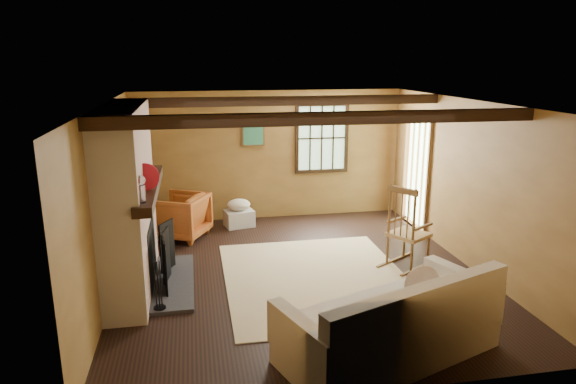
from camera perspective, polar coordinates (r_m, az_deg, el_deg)
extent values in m
plane|color=black|center=(7.37, 1.24, -9.07)|extent=(5.50, 5.50, 0.00)
cube|color=olive|center=(9.61, -2.09, 4.08)|extent=(5.00, 0.02, 2.40)
cube|color=olive|center=(4.46, 8.66, -8.82)|extent=(5.00, 0.02, 2.40)
cube|color=olive|center=(6.92, -19.42, -0.96)|extent=(0.02, 5.50, 2.40)
cube|color=olive|center=(7.86, 19.42, 0.85)|extent=(0.02, 5.50, 2.40)
cube|color=silver|center=(6.77, 1.35, 9.88)|extent=(5.00, 5.50, 0.02)
cube|color=black|center=(5.61, 3.90, 8.15)|extent=(5.00, 0.12, 0.14)
cube|color=black|center=(7.95, -0.47, 10.09)|extent=(5.00, 0.12, 0.14)
cube|color=black|center=(9.73, 3.78, 5.97)|extent=(1.02, 0.06, 1.32)
cube|color=#9BC395|center=(9.76, 3.74, 6.00)|extent=(0.90, 0.01, 1.20)
cube|color=black|center=(9.74, 3.77, 5.98)|extent=(0.90, 0.03, 0.02)
cube|color=brown|center=(9.36, 14.05, 2.11)|extent=(0.06, 1.00, 2.06)
cube|color=#9BC395|center=(9.37, 14.21, 2.11)|extent=(0.01, 0.80, 1.85)
cube|color=brown|center=(9.48, -3.89, 6.35)|extent=(0.42, 0.03, 0.42)
cube|color=#287A74|center=(9.47, -3.88, 6.34)|extent=(0.36, 0.01, 0.36)
cube|color=#98493B|center=(6.88, -17.37, -0.87)|extent=(0.50, 2.20, 2.40)
cube|color=black|center=(7.10, -16.35, -6.68)|extent=(0.38, 1.00, 0.85)
cube|color=#38383D|center=(7.23, -12.67, -9.70)|extent=(0.55, 1.80, 0.05)
cube|color=black|center=(6.82, -15.13, 0.45)|extent=(0.22, 2.30, 0.12)
cube|color=black|center=(6.78, -13.53, -7.95)|extent=(0.06, 0.35, 0.71)
cube|color=black|center=(7.12, -13.40, -6.84)|extent=(0.09, 0.35, 0.71)
cube|color=black|center=(7.46, -13.28, -5.83)|extent=(0.19, 0.32, 0.71)
cylinder|color=black|center=(6.50, -14.06, -12.34)|extent=(0.15, 0.15, 0.02)
cylinder|color=black|center=(6.35, -14.49, -10.12)|extent=(0.01, 0.01, 0.60)
cylinder|color=black|center=(6.38, -14.23, -10.00)|extent=(0.01, 0.01, 0.60)
cylinder|color=black|center=(6.40, -13.96, -9.89)|extent=(0.01, 0.01, 0.60)
cylinder|color=silver|center=(5.89, -15.96, -0.20)|extent=(0.09, 0.09, 0.20)
sphere|color=silver|center=(5.85, -16.07, 1.26)|extent=(0.11, 0.11, 0.11)
cylinder|color=red|center=(6.40, -15.59, 1.62)|extent=(0.34, 0.06, 0.34)
cube|color=black|center=(6.88, -15.23, 1.59)|extent=(0.23, 0.16, 0.12)
cylinder|color=black|center=(7.18, -15.04, 2.07)|extent=(0.08, 0.08, 0.10)
cylinder|color=black|center=(7.31, -14.97, 2.19)|extent=(0.07, 0.07, 0.08)
cube|color=beige|center=(7.23, 3.14, -9.54)|extent=(2.50, 3.00, 0.01)
cube|color=tan|center=(7.71, 13.26, -4.62)|extent=(0.67, 0.68, 0.05)
cube|color=brown|center=(7.35, 12.65, 0.15)|extent=(0.30, 0.43, 0.08)
cylinder|color=brown|center=(7.85, 15.29, -6.19)|extent=(0.04, 0.04, 0.46)
cylinder|color=brown|center=(8.06, 12.79, -5.48)|extent=(0.04, 0.04, 0.46)
cylinder|color=brown|center=(7.52, 13.57, -7.01)|extent=(0.04, 0.04, 0.46)
cylinder|color=brown|center=(7.74, 11.00, -6.23)|extent=(0.04, 0.04, 0.46)
cylinder|color=brown|center=(7.32, 13.84, -2.68)|extent=(0.04, 0.04, 0.78)
cylinder|color=brown|center=(7.55, 11.22, -2.01)|extent=(0.04, 0.04, 0.78)
cylinder|color=brown|center=(7.38, 13.16, -2.67)|extent=(0.02, 0.02, 0.65)
cylinder|color=brown|center=(7.44, 12.50, -2.50)|extent=(0.02, 0.02, 0.65)
cylinder|color=brown|center=(7.50, 11.85, -2.33)|extent=(0.02, 0.02, 0.65)
cube|color=brown|center=(7.54, 14.78, -3.75)|extent=(0.39, 0.27, 0.03)
cube|color=brown|center=(7.78, 11.95, -3.00)|extent=(0.39, 0.27, 0.03)
cube|color=brown|center=(7.76, 14.34, -8.14)|extent=(0.77, 0.50, 0.03)
cube|color=brown|center=(7.98, 11.83, -7.36)|extent=(0.77, 0.50, 0.03)
cube|color=silver|center=(5.53, 11.07, -15.06)|extent=(2.44, 1.73, 0.49)
cube|color=silver|center=(5.10, 14.55, -13.31)|extent=(2.14, 0.94, 0.61)
cube|color=silver|center=(4.85, 1.49, -16.29)|extent=(0.50, 0.99, 0.45)
cube|color=silver|center=(6.13, 18.65, -10.17)|extent=(0.50, 0.99, 0.45)
ellipsoid|color=silver|center=(5.79, 14.65, -9.78)|extent=(0.43, 0.27, 0.40)
cylinder|color=brown|center=(9.67, -14.42, -3.25)|extent=(0.45, 0.13, 0.13)
cylinder|color=brown|center=(9.66, -13.56, -3.21)|extent=(0.45, 0.13, 0.13)
cylinder|color=brown|center=(9.65, -12.70, -3.18)|extent=(0.45, 0.13, 0.13)
cylinder|color=brown|center=(9.63, -14.47, -2.49)|extent=(0.45, 0.13, 0.13)
cylinder|color=brown|center=(9.62, -13.61, -2.45)|extent=(0.45, 0.13, 0.13)
cylinder|color=brown|center=(9.61, -12.75, -2.42)|extent=(0.45, 0.13, 0.13)
cube|color=silver|center=(9.35, -5.45, -2.91)|extent=(0.57, 0.48, 0.30)
ellipsoid|color=silver|center=(9.28, -5.49, -1.42)|extent=(0.43, 0.34, 0.21)
imported|color=#BF6026|center=(8.86, -11.87, -2.62)|extent=(1.11, 1.10, 0.76)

